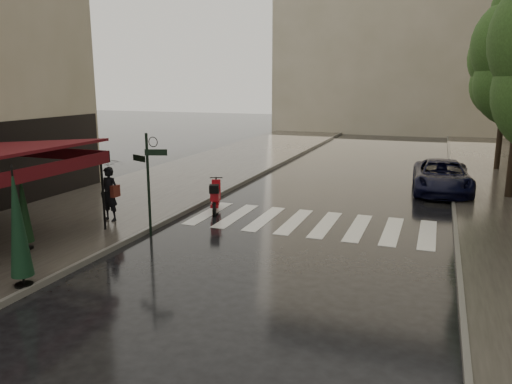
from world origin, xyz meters
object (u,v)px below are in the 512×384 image
Objects in this scene: parked_car at (442,177)px; parasol_back at (23,208)px; scooter at (215,197)px; parasol_front at (17,223)px; pedestrian_with_umbrella at (108,170)px.

parked_car is 2.30× the size of parasol_back.
parasol_back is (-2.94, -5.77, 0.74)m from scooter.
parasol_back is at bearing 132.77° from parasol_front.
pedestrian_with_umbrella is 13.44m from parked_car.
pedestrian_with_umbrella reaches higher than parasol_back.
parked_car is at bearing 45.61° from pedestrian_with_umbrella.
parasol_front is at bearing -125.32° from parked_car.
pedestrian_with_umbrella is 0.51× the size of parked_car.
pedestrian_with_umbrella reaches higher than parked_car.
scooter is 0.78× the size of parasol_back.
scooter is at bearing 62.98° from parasol_back.
parasol_front is (1.47, -5.18, -0.22)m from pedestrian_with_umbrella.
parasol_front reaches higher than pedestrian_with_umbrella.
parasol_front is (-8.65, -13.96, 0.89)m from parked_car.
scooter is at bearing 50.03° from pedestrian_with_umbrella.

